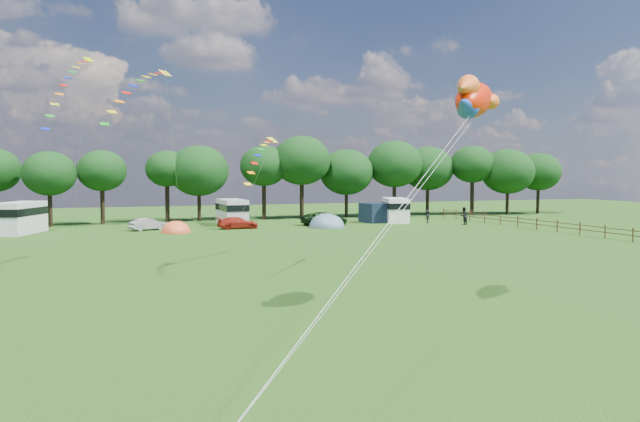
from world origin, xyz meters
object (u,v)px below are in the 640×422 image
object	(u,v)px
walker_b	(427,216)
campervan_d	(396,209)
campervan_c	(232,211)
tent_greyblue	(327,227)
car_c	(238,223)
fish_kite	(472,99)
walker_a	(464,216)
tent_orange	(176,232)
campervan_b	(20,217)
car_b	(148,224)
car_d	(324,219)

from	to	relation	value
walker_b	campervan_d	bearing A→B (deg)	-74.07
campervan_c	tent_greyblue	bearing A→B (deg)	-127.46
car_c	fish_kite	world-z (taller)	fish_kite
tent_greyblue	walker_a	distance (m)	15.44
campervan_d	tent_greyblue	size ratio (longest dim) A/B	1.46
tent_orange	campervan_c	bearing A→B (deg)	45.22
campervan_b	walker_a	size ratio (longest dim) A/B	3.39
tent_orange	tent_greyblue	distance (m)	15.61
tent_orange	fish_kite	bearing A→B (deg)	-78.65
car_b	car_d	bearing A→B (deg)	-114.22
car_d	car_c	bearing A→B (deg)	101.62
tent_orange	car_d	bearing A→B (deg)	11.51
tent_orange	walker_a	size ratio (longest dim) A/B	1.60
car_c	tent_greyblue	bearing A→B (deg)	-100.51
campervan_d	walker_a	xyz separation A→B (m)	(5.32, -6.00, -0.52)
car_d	tent_greyblue	bearing A→B (deg)	170.47
tent_greyblue	walker_a	bearing A→B (deg)	-7.61
walker_b	walker_a	bearing A→B (deg)	96.39
campervan_c	campervan_d	bearing A→B (deg)	-99.06
car_d	campervan_b	size ratio (longest dim) A/B	0.79
car_c	walker_a	size ratio (longest dim) A/B	2.07
campervan_d	walker_b	bearing A→B (deg)	-115.81
car_c	campervan_d	size ratio (longest dim) A/B	0.66
car_c	walker_b	size ratio (longest dim) A/B	2.69
campervan_b	fish_kite	distance (m)	47.83
campervan_c	campervan_b	bearing A→B (deg)	96.24
car_d	walker_b	bearing A→B (deg)	-91.70
car_c	tent_greyblue	size ratio (longest dim) A/B	0.96
car_b	campervan_c	world-z (taller)	campervan_c
campervan_d	walker_b	xyz separation A→B (m)	(2.71, -2.55, -0.74)
car_c	walker_a	distance (m)	24.70
walker_b	campervan_c	bearing A→B (deg)	-43.46
car_b	campervan_b	bearing A→B (deg)	63.85
car_d	walker_a	world-z (taller)	walker_a
car_c	walker_b	world-z (taller)	walker_b
campervan_d	fish_kite	distance (m)	47.00
tent_greyblue	walker_a	world-z (taller)	walker_a
walker_b	car_b	bearing A→B (deg)	-33.31
car_c	walker_b	xyz separation A→B (m)	(21.84, -0.04, 0.15)
campervan_b	tent_orange	size ratio (longest dim) A/B	2.11
car_d	tent_greyblue	distance (m)	2.86
fish_kite	car_b	bearing A→B (deg)	59.73
campervan_b	campervan_d	bearing A→B (deg)	-68.24
car_b	car_d	distance (m)	18.63
car_d	campervan_b	distance (m)	30.19
campervan_c	walker_a	xyz separation A→B (m)	(24.07, -8.28, -0.53)
tent_greyblue	walker_a	xyz separation A→B (m)	(15.28, -2.04, 0.95)
car_b	tent_orange	bearing A→B (deg)	-169.10
car_c	tent_greyblue	world-z (taller)	tent_greyblue
tent_greyblue	campervan_b	bearing A→B (deg)	173.84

